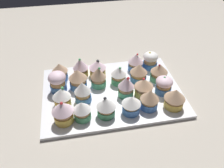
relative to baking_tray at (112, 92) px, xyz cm
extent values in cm
cube|color=#B2A899|center=(0.00, 0.00, -2.10)|extent=(180.00, 180.00, 3.00)
cube|color=silver|center=(0.00, 0.00, 0.00)|extent=(48.56, 34.22, 1.20)
cylinder|color=#EFC651|center=(-17.11, -11.31, 1.93)|extent=(5.91, 5.91, 2.67)
cylinder|color=#AD7F51|center=(-17.11, -11.31, 4.06)|extent=(5.29, 5.29, 1.58)
cone|color=silver|center=(-17.11, -11.31, 6.57)|extent=(6.54, 6.54, 3.44)
sphere|color=red|center=(-17.06, -11.36, 8.15)|extent=(0.90, 0.90, 0.90)
cylinder|color=#4C9E6B|center=(-11.41, -11.21, 1.74)|extent=(5.27, 5.27, 2.28)
cylinder|color=#AD7F51|center=(-11.41, -11.21, 3.58)|extent=(4.80, 4.80, 1.39)
cone|color=white|center=(-11.41, -11.21, 5.78)|extent=(5.65, 5.65, 3.02)
cylinder|color=#4C9E6B|center=(-3.95, -11.15, 1.75)|extent=(5.57, 5.57, 2.29)
cylinder|color=#AD7F51|center=(-3.95, -11.15, 3.54)|extent=(5.04, 5.04, 1.30)
cone|color=white|center=(-3.95, -11.15, 5.84)|extent=(6.19, 6.19, 3.29)
sphere|color=#333338|center=(-4.16, -10.78, 7.33)|extent=(1.01, 1.01, 1.01)
cylinder|color=#477AC6|center=(3.97, -11.48, 1.89)|extent=(5.55, 5.55, 2.59)
cylinder|color=#AD7F51|center=(3.97, -11.48, 3.74)|extent=(4.89, 4.89, 1.11)
cone|color=white|center=(3.97, -11.48, 5.70)|extent=(6.10, 6.10, 2.80)
cylinder|color=#477AC6|center=(10.24, -10.51, 1.92)|extent=(5.62, 5.62, 2.63)
cylinder|color=#AD7F51|center=(10.24, -10.51, 3.76)|extent=(5.26, 5.26, 1.05)
cone|color=tan|center=(10.24, -10.51, 6.08)|extent=(6.12, 6.12, 3.58)
cylinder|color=#EFC651|center=(18.39, -11.42, 1.87)|extent=(6.17, 6.17, 2.55)
cylinder|color=#AD7F51|center=(18.39, -11.42, 3.66)|extent=(5.86, 5.86, 1.02)
cone|color=tan|center=(18.39, -11.42, 5.92)|extent=(6.81, 6.81, 3.50)
cylinder|color=#EFC651|center=(-17.31, -4.11, 1.88)|extent=(5.41, 5.41, 2.56)
cylinder|color=#AD7F51|center=(-17.31, -4.11, 3.67)|extent=(4.78, 4.78, 1.03)
cone|color=white|center=(-17.31, -4.11, 5.83)|extent=(6.00, 6.00, 3.28)
sphere|color=#4CB266|center=(-16.74, -3.54, 7.32)|extent=(1.02, 1.02, 1.02)
cylinder|color=#477AC6|center=(-10.45, -3.26, 1.77)|extent=(5.48, 5.48, 2.33)
cylinder|color=#AD7F51|center=(-10.45, -3.26, 3.72)|extent=(4.92, 4.92, 1.58)
cone|color=white|center=(-10.45, -3.26, 6.45)|extent=(5.58, 5.58, 3.88)
cylinder|color=#4C9E6B|center=(4.19, -3.42, 1.88)|extent=(5.25, 5.25, 2.56)
cylinder|color=#AD7F51|center=(4.19, -3.42, 3.92)|extent=(4.91, 4.91, 1.52)
cone|color=silver|center=(4.19, -3.42, 6.57)|extent=(5.52, 5.52, 3.78)
sphere|color=red|center=(4.73, -3.77, 8.31)|extent=(1.02, 1.02, 1.02)
cylinder|color=#EFC651|center=(10.19, -4.31, 1.90)|extent=(5.93, 5.93, 2.61)
cylinder|color=#AD7F51|center=(10.19, -4.31, 3.89)|extent=(5.54, 5.54, 1.37)
cone|color=tan|center=(10.19, -4.31, 6.00)|extent=(6.39, 6.39, 2.84)
sphere|color=red|center=(10.07, -3.86, 7.29)|extent=(0.90, 0.90, 0.90)
cylinder|color=#477AC6|center=(17.48, -4.07, 1.89)|extent=(5.52, 5.52, 2.59)
cylinder|color=#AD7F51|center=(17.48, -4.07, 3.70)|extent=(5.05, 5.05, 1.03)
ellipsoid|color=silver|center=(17.48, -4.07, 5.23)|extent=(5.89, 5.89, 3.36)
sphere|color=#4CB266|center=(17.47, -3.76, 6.78)|extent=(0.84, 0.84, 0.84)
cylinder|color=#477AC6|center=(-18.54, 3.70, 1.99)|extent=(5.72, 5.72, 2.77)
cylinder|color=#AD7F51|center=(-18.54, 3.70, 4.16)|extent=(5.23, 5.23, 1.59)
ellipsoid|color=silver|center=(-18.54, 3.70, 6.20)|extent=(6.17, 6.17, 4.15)
cylinder|color=#477AC6|center=(-11.51, 3.85, 1.95)|extent=(6.07, 6.07, 2.70)
cylinder|color=#AD7F51|center=(-11.51, 3.85, 4.09)|extent=(5.62, 5.62, 1.58)
cone|color=tan|center=(-11.51, 3.85, 6.65)|extent=(6.46, 6.46, 3.54)
cylinder|color=#4C9E6B|center=(-4.24, 3.73, 1.81)|extent=(5.37, 5.37, 2.41)
cylinder|color=#AD7F51|center=(-4.24, 3.73, 3.72)|extent=(4.98, 4.98, 1.41)
cone|color=tan|center=(-4.24, 3.73, 6.39)|extent=(5.56, 5.56, 3.93)
sphere|color=#4CB266|center=(-3.77, 3.67, 8.22)|extent=(0.83, 0.83, 0.83)
cylinder|color=#4C9E6B|center=(3.19, 4.02, 1.73)|extent=(5.28, 5.28, 2.27)
cylinder|color=#AD7F51|center=(3.19, 4.02, 3.62)|extent=(4.72, 4.72, 1.51)
cone|color=white|center=(3.19, 4.02, 5.91)|extent=(5.63, 5.63, 3.05)
sphere|color=#4CB266|center=(3.65, 3.77, 7.31)|extent=(0.83, 0.83, 0.83)
cylinder|color=#477AC6|center=(10.69, 3.96, 1.76)|extent=(5.93, 5.93, 2.33)
cylinder|color=#AD7F51|center=(10.69, 3.96, 3.66)|extent=(5.54, 5.54, 1.47)
cone|color=tan|center=(10.69, 3.96, 6.06)|extent=(6.34, 6.34, 3.32)
cylinder|color=#4C9E6B|center=(18.26, 3.06, 1.73)|extent=(6.12, 6.12, 2.26)
cylinder|color=#AD7F51|center=(18.26, 3.06, 3.55)|extent=(5.47, 5.47, 1.38)
cone|color=tan|center=(18.26, 3.06, 5.86)|extent=(6.31, 6.31, 3.25)
sphere|color=red|center=(17.85, 2.87, 7.39)|extent=(0.68, 0.68, 0.68)
cylinder|color=#477AC6|center=(-17.66, 9.98, 1.87)|extent=(5.21, 5.21, 2.53)
cylinder|color=#AD7F51|center=(-17.66, 9.98, 3.80)|extent=(4.95, 4.95, 1.32)
cone|color=tan|center=(-17.66, 9.98, 6.05)|extent=(5.78, 5.78, 3.19)
cylinder|color=#EFC651|center=(-10.01, 10.96, 1.75)|extent=(5.33, 5.33, 2.29)
cylinder|color=#AD7F51|center=(-10.01, 10.96, 3.50)|extent=(4.90, 4.90, 1.21)
cone|color=silver|center=(-10.01, 10.96, 6.08)|extent=(5.72, 5.72, 3.96)
sphere|color=#4CB266|center=(-10.07, 10.93, 7.93)|extent=(0.89, 0.89, 0.89)
cylinder|color=#EFC651|center=(-3.72, 10.04, 1.73)|extent=(6.01, 6.01, 2.26)
cylinder|color=#AD7F51|center=(-3.72, 10.04, 3.45)|extent=(5.58, 5.58, 1.17)
cone|color=silver|center=(-3.72, 10.04, 5.51)|extent=(6.45, 6.45, 2.95)
sphere|color=#333338|center=(-3.45, 10.34, 6.81)|extent=(1.16, 1.16, 1.16)
cylinder|color=#477AC6|center=(11.45, 10.90, 1.75)|extent=(5.70, 5.70, 2.30)
cylinder|color=#AD7F51|center=(11.45, 10.90, 3.52)|extent=(5.05, 5.05, 1.23)
cone|color=silver|center=(11.45, 10.90, 5.91)|extent=(5.85, 5.85, 3.55)
sphere|color=red|center=(11.95, 10.96, 7.57)|extent=(0.75, 0.75, 0.75)
cylinder|color=#477AC6|center=(17.57, 11.46, 1.77)|extent=(5.71, 5.71, 2.35)
cylinder|color=#AD7F51|center=(17.57, 11.46, 3.70)|extent=(5.05, 5.05, 1.50)
ellipsoid|color=white|center=(17.57, 11.46, 5.52)|extent=(5.80, 5.80, 3.58)
sphere|color=#EAD64C|center=(17.15, 11.66, 7.17)|extent=(0.94, 0.94, 0.94)
camera|label=1|loc=(-11.62, -61.98, 55.50)|focal=37.58mm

